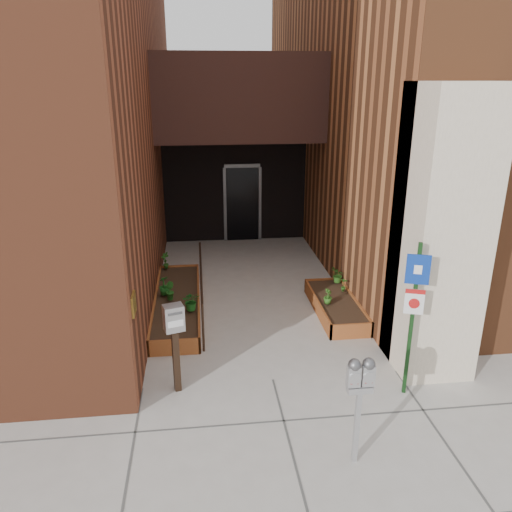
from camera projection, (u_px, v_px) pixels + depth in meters
name	position (u px, v px, depth m)	size (l,w,h in m)	color
ground	(273.00, 380.00, 7.77)	(80.00, 80.00, 0.00)	#9E9991
architecture	(227.00, 55.00, 12.53)	(20.00, 14.60, 10.00)	brown
planter_left	(177.00, 304.00, 10.08)	(0.90, 3.60, 0.30)	brown
planter_right	(336.00, 306.00, 9.96)	(0.80, 2.20, 0.30)	brown
handrail	(201.00, 275.00, 9.88)	(0.04, 3.34, 0.90)	black
parking_meter	(360.00, 383.00, 5.76)	(0.32, 0.15, 1.43)	#A5A6A8
sign_post	(414.00, 305.00, 6.97)	(0.31, 0.13, 2.35)	#123313
payment_dropbox	(174.00, 330.00, 7.18)	(0.33, 0.28, 1.40)	black
shrub_left_a	(191.00, 301.00, 9.37)	(0.33, 0.33, 0.37)	#1A5C1A
shrub_left_b	(170.00, 291.00, 9.84)	(0.20, 0.20, 0.36)	#1E5C1A
shrub_left_c	(164.00, 285.00, 10.05)	(0.22, 0.22, 0.39)	#1C621D
shrub_left_d	(165.00, 261.00, 11.42)	(0.21, 0.21, 0.39)	#225919
shrub_right_a	(328.00, 296.00, 9.66)	(0.17, 0.17, 0.30)	#2E631C
shrub_right_b	(344.00, 285.00, 10.21)	(0.16, 0.16, 0.30)	#295A19
shrub_right_c	(338.00, 275.00, 10.64)	(0.29, 0.29, 0.33)	#295919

